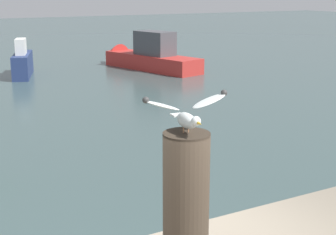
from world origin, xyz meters
The scene contains 4 objects.
mooring_post centered at (0.05, -0.51, 2.03)m, with size 0.32×0.32×0.96m, color #382D23.
seagull centered at (0.05, -0.52, 2.64)m, with size 0.61×0.39×0.27m.
boat_navy centered at (3.24, 17.43, 0.55)m, with size 1.56×3.14×1.53m.
boat_red centered at (8.44, 16.90, 0.52)m, with size 2.64×6.01×1.89m.
Camera 1 is at (-1.63, -3.26, 3.44)m, focal length 54.33 mm.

